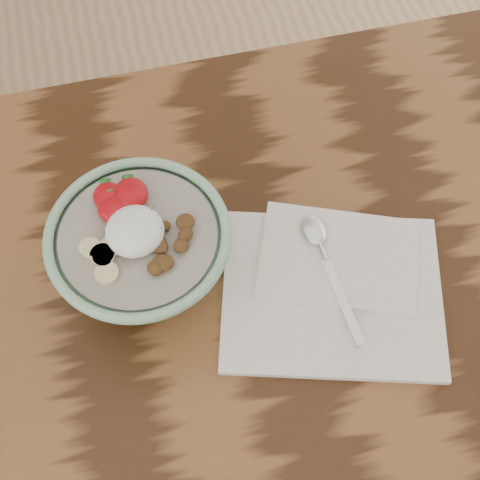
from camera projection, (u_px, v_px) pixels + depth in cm
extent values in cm
cube|color=#371E0D|center=(114.00, 375.00, 79.78)|extent=(160.00, 90.00, 4.00)
cylinder|color=#4C2D19|center=(464.00, 180.00, 137.93)|extent=(7.00, 7.00, 71.00)
cylinder|color=#86B590|center=(149.00, 277.00, 83.05)|extent=(9.18, 9.18, 1.31)
torus|color=#86B590|center=(138.00, 235.00, 73.63)|extent=(20.88, 20.88, 1.20)
cylinder|color=#A19786|center=(138.00, 238.00, 74.21)|extent=(17.71, 17.71, 1.09)
ellipsoid|color=white|center=(135.00, 231.00, 72.58)|extent=(6.47, 6.47, 3.56)
ellipsoid|color=#A7070E|center=(108.00, 196.00, 75.13)|extent=(3.34, 3.67, 1.84)
cone|color=#286623|center=(106.00, 184.00, 75.57)|extent=(1.40, 1.03, 1.52)
ellipsoid|color=#A7070E|center=(113.00, 208.00, 74.31)|extent=(3.55, 3.91, 1.95)
cone|color=#286623|center=(111.00, 195.00, 74.78)|extent=(1.40, 1.03, 1.52)
ellipsoid|color=#A7070E|center=(131.00, 194.00, 75.08)|extent=(3.90, 4.29, 2.15)
cone|color=#286623|center=(128.00, 180.00, 75.63)|extent=(1.40, 1.03, 1.52)
cylinder|color=beige|center=(103.00, 255.00, 72.13)|extent=(2.70, 2.70, 0.70)
cylinder|color=beige|center=(90.00, 248.00, 72.55)|extent=(2.42, 2.42, 0.70)
cylinder|color=beige|center=(104.00, 257.00, 72.01)|extent=(2.37, 2.37, 0.70)
cylinder|color=beige|center=(111.00, 247.00, 72.61)|extent=(2.46, 2.46, 0.70)
cylinder|color=beige|center=(107.00, 273.00, 71.10)|extent=(2.62, 2.62, 0.70)
ellipsoid|color=brown|center=(181.00, 246.00, 72.46)|extent=(2.06, 2.06, 1.01)
ellipsoid|color=brown|center=(165.00, 226.00, 73.78)|extent=(1.71, 1.69, 1.08)
ellipsoid|color=brown|center=(156.00, 268.00, 71.14)|extent=(2.17, 2.19, 1.28)
ellipsoid|color=brown|center=(160.00, 247.00, 72.40)|extent=(2.37, 2.31, 1.17)
ellipsoid|color=brown|center=(164.00, 263.00, 71.35)|extent=(2.32, 2.23, 1.06)
ellipsoid|color=brown|center=(158.00, 239.00, 72.74)|extent=(2.48, 2.50, 1.27)
ellipsoid|color=brown|center=(158.00, 247.00, 72.33)|extent=(2.14, 1.87, 1.14)
ellipsoid|color=brown|center=(161.00, 262.00, 71.50)|extent=(2.55, 2.56, 0.99)
ellipsoid|color=brown|center=(185.00, 222.00, 73.72)|extent=(2.85, 2.86, 1.06)
ellipsoid|color=brown|center=(185.00, 235.00, 73.01)|extent=(2.47, 2.43, 1.25)
cylinder|color=#448237|center=(151.00, 210.00, 73.02)|extent=(1.15, 0.89, 0.22)
cylinder|color=#448237|center=(123.00, 217.00, 72.58)|extent=(1.87, 0.22, 0.24)
cylinder|color=#448237|center=(149.00, 221.00, 72.35)|extent=(1.38, 1.00, 0.23)
cylinder|color=#448237|center=(139.00, 226.00, 72.05)|extent=(1.52, 1.48, 0.25)
cylinder|color=#448237|center=(129.00, 214.00, 72.74)|extent=(1.66, 1.29, 0.25)
cylinder|color=#448237|center=(121.00, 241.00, 71.17)|extent=(0.89, 1.34, 0.23)
cylinder|color=#448237|center=(139.00, 225.00, 72.07)|extent=(0.31, 1.91, 0.25)
cylinder|color=#448237|center=(148.00, 227.00, 71.96)|extent=(0.56, 1.17, 0.22)
cylinder|color=#448237|center=(155.00, 229.00, 71.86)|extent=(1.50, 0.28, 0.23)
cylinder|color=#448237|center=(125.00, 236.00, 71.43)|extent=(1.23, 1.71, 0.25)
cylinder|color=#448237|center=(122.00, 238.00, 71.34)|extent=(1.39, 0.53, 0.23)
cylinder|color=#448237|center=(132.00, 223.00, 72.23)|extent=(0.36, 1.18, 0.22)
cylinder|color=#448237|center=(132.00, 236.00, 71.42)|extent=(0.92, 0.90, 0.22)
cube|color=white|center=(332.00, 293.00, 82.17)|extent=(31.73, 28.21, 1.03)
cube|color=white|center=(339.00, 257.00, 83.58)|extent=(23.17, 19.77, 0.62)
cube|color=silver|center=(343.00, 301.00, 80.23)|extent=(1.87, 11.62, 0.35)
cylinder|color=silver|center=(321.00, 249.00, 83.39)|extent=(0.90, 3.06, 0.70)
ellipsoid|color=silver|center=(314.00, 229.00, 84.60)|extent=(3.38, 4.81, 0.96)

